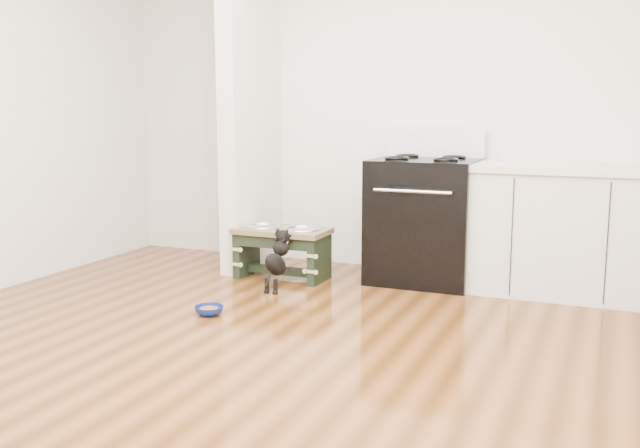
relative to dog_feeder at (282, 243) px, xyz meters
The scene contains 8 objects.
ground 1.98m from the dog_feeder, 67.03° to the right, with size 5.00×5.00×0.00m, color #49270D.
room_shell 2.38m from the dog_feeder, 67.03° to the right, with size 5.00×5.00×5.00m.
partition_wall 1.19m from the dog_feeder, 144.34° to the left, with size 0.15×0.80×2.70m, color silver.
oven_range 1.09m from the dog_feeder, 19.14° to the left, with size 0.76×0.69×1.14m.
cabinet_run 2.04m from the dog_feeder, 10.53° to the left, with size 1.24×0.64×0.91m.
dog_feeder is the anchor object (origin of this frame).
puppy 0.35m from the dog_feeder, 68.85° to the right, with size 0.12×0.36×0.43m.
floor_bowl 1.08m from the dog_feeder, 89.94° to the right, with size 0.23×0.23×0.06m.
Camera 1 is at (1.59, -2.98, 1.31)m, focal length 40.00 mm.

